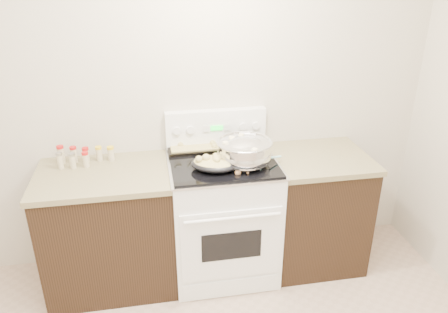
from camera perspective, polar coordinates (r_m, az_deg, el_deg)
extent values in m
cube|color=beige|center=(3.25, -7.44, 8.11)|extent=(4.00, 0.05, 2.70)
cube|color=black|center=(3.33, -14.57, -9.43)|extent=(0.90, 0.64, 0.88)
cube|color=brown|center=(3.11, -15.46, -2.36)|extent=(0.93, 0.67, 0.04)
cube|color=black|center=(3.53, 11.64, -6.99)|extent=(0.70, 0.64, 0.88)
cube|color=brown|center=(3.32, 12.31, -0.21)|extent=(0.73, 0.67, 0.04)
cube|color=white|center=(3.33, -0.15, -8.11)|extent=(0.76, 0.66, 0.92)
cube|color=white|center=(3.06, 0.97, -11.53)|extent=(0.70, 0.01, 0.55)
cube|color=black|center=(3.06, 1.00, -11.61)|extent=(0.42, 0.01, 0.22)
cylinder|color=white|center=(2.89, 1.16, -8.07)|extent=(0.65, 0.02, 0.02)
cube|color=white|center=(3.30, 0.92, -16.77)|extent=(0.70, 0.01, 0.14)
cube|color=silver|center=(3.11, -0.16, -0.86)|extent=(0.78, 0.68, 0.01)
cube|color=black|center=(3.10, -0.16, -0.66)|extent=(0.74, 0.64, 0.01)
cube|color=white|center=(3.31, -1.07, 3.77)|extent=(0.76, 0.07, 0.28)
cylinder|color=white|center=(3.23, -6.20, 3.35)|extent=(0.06, 0.02, 0.06)
cylinder|color=white|center=(3.24, -4.43, 3.48)|extent=(0.06, 0.02, 0.06)
cylinder|color=white|center=(3.30, 2.50, 3.93)|extent=(0.06, 0.02, 0.06)
cylinder|color=white|center=(3.32, 4.19, 4.03)|extent=(0.06, 0.02, 0.06)
cube|color=#19E533|center=(3.27, -0.95, 3.74)|extent=(0.09, 0.00, 0.04)
cube|color=silver|center=(3.26, -2.34, 3.64)|extent=(0.05, 0.00, 0.05)
cube|color=silver|center=(3.28, 0.44, 3.82)|extent=(0.05, 0.00, 0.05)
ellipsoid|color=silver|center=(3.02, 2.67, 0.31)|extent=(0.50, 0.50, 0.23)
cylinder|color=silver|center=(3.05, 2.64, -0.89)|extent=(0.21, 0.21, 0.01)
torus|color=silver|center=(2.99, 2.70, 1.90)|extent=(0.39, 0.39, 0.02)
cylinder|color=silver|center=(3.01, 2.68, 0.73)|extent=(0.36, 0.36, 0.13)
cylinder|color=brown|center=(2.99, 2.70, 1.69)|extent=(0.34, 0.34, 0.00)
cube|color=#FEF3BC|center=(3.06, 0.97, 2.43)|extent=(0.03, 0.03, 0.02)
cube|color=#FEF3BC|center=(3.01, 3.45, 1.96)|extent=(0.03, 0.03, 0.02)
cube|color=#FEF3BC|center=(3.11, 2.28, 2.75)|extent=(0.04, 0.04, 0.03)
cube|color=#FEF3BC|center=(2.87, 4.02, 0.75)|extent=(0.05, 0.05, 0.03)
cube|color=#FEF3BC|center=(3.06, 1.04, 2.36)|extent=(0.04, 0.04, 0.03)
cube|color=#FEF3BC|center=(2.97, 0.18, 1.70)|extent=(0.04, 0.04, 0.03)
cube|color=#FEF3BC|center=(2.97, 3.14, 1.62)|extent=(0.04, 0.04, 0.03)
cube|color=#FEF3BC|center=(2.99, 1.51, 1.85)|extent=(0.04, 0.04, 0.02)
cube|color=#FEF3BC|center=(3.05, 2.67, 2.26)|extent=(0.05, 0.05, 0.03)
cube|color=#FEF3BC|center=(3.03, 1.03, 2.17)|extent=(0.03, 0.03, 0.03)
cube|color=#FEF3BC|center=(2.98, 2.24, 1.76)|extent=(0.04, 0.04, 0.03)
cube|color=#FEF3BC|center=(2.96, 2.49, 1.59)|extent=(0.04, 0.04, 0.03)
cube|color=#FEF3BC|center=(2.98, 1.95, 1.73)|extent=(0.04, 0.04, 0.03)
ellipsoid|color=black|center=(2.96, -1.23, -1.00)|extent=(0.38, 0.32, 0.08)
ellipsoid|color=tan|center=(2.95, -1.24, -0.79)|extent=(0.35, 0.29, 0.06)
sphere|color=tan|center=(2.90, -0.92, -0.49)|extent=(0.04, 0.04, 0.04)
sphere|color=tan|center=(2.94, -2.35, -0.15)|extent=(0.05, 0.05, 0.05)
sphere|color=tan|center=(2.92, -3.30, -0.36)|extent=(0.05, 0.05, 0.05)
sphere|color=tan|center=(2.94, -2.23, -0.14)|extent=(0.05, 0.05, 0.05)
sphere|color=tan|center=(2.92, -1.07, -0.39)|extent=(0.05, 0.05, 0.05)
sphere|color=tan|center=(2.94, -0.65, -0.16)|extent=(0.04, 0.04, 0.04)
sphere|color=tan|center=(2.97, -1.07, 0.03)|extent=(0.05, 0.05, 0.05)
sphere|color=tan|center=(2.93, -0.98, -0.28)|extent=(0.05, 0.05, 0.05)
cube|color=black|center=(3.33, -3.58, 1.42)|extent=(0.45, 0.32, 0.02)
cube|color=tan|center=(3.32, -3.58, 1.61)|extent=(0.41, 0.27, 0.02)
sphere|color=tan|center=(3.29, -5.73, 1.59)|extent=(0.04, 0.04, 0.04)
sphere|color=tan|center=(3.38, -3.95, 2.31)|extent=(0.04, 0.04, 0.04)
sphere|color=tan|center=(3.25, -1.28, 1.33)|extent=(0.05, 0.05, 0.05)
sphere|color=tan|center=(3.29, -5.62, 1.52)|extent=(0.04, 0.04, 0.04)
sphere|color=tan|center=(3.35, -5.54, 2.01)|extent=(0.03, 0.03, 0.03)
sphere|color=tan|center=(3.41, -1.83, 2.44)|extent=(0.03, 0.03, 0.03)
sphere|color=tan|center=(3.35, -4.63, 2.00)|extent=(0.04, 0.04, 0.04)
sphere|color=tan|center=(3.42, -2.54, 2.51)|extent=(0.04, 0.04, 0.04)
sphere|color=tan|center=(3.36, -5.11, 2.15)|extent=(0.04, 0.04, 0.04)
sphere|color=tan|center=(3.30, -1.49, 1.77)|extent=(0.05, 0.05, 0.05)
cylinder|color=tan|center=(3.01, 1.96, -1.20)|extent=(0.08, 0.25, 0.01)
sphere|color=tan|center=(2.91, 1.82, -2.06)|extent=(0.04, 0.04, 0.04)
sphere|color=#9EE5EB|center=(2.98, 4.52, -1.15)|extent=(0.07, 0.07, 0.07)
cylinder|color=#9EE5EB|center=(3.04, 5.98, -0.17)|extent=(0.21, 0.13, 0.06)
cylinder|color=#BFB28C|center=(3.31, -20.49, 0.11)|extent=(0.05, 0.05, 0.11)
cylinder|color=#B21414|center=(3.28, -20.66, 1.16)|extent=(0.05, 0.05, 0.02)
cylinder|color=#BFB28C|center=(3.29, -19.00, 0.10)|extent=(0.04, 0.04, 0.10)
cylinder|color=#B21414|center=(3.27, -19.15, 1.07)|extent=(0.05, 0.05, 0.02)
cylinder|color=#BFB28C|center=(3.27, -17.56, 0.06)|extent=(0.04, 0.04, 0.09)
cylinder|color=#B21414|center=(3.25, -17.69, 0.96)|extent=(0.05, 0.05, 0.02)
cylinder|color=#BFB28C|center=(3.27, -15.99, 0.23)|extent=(0.04, 0.04, 0.09)
cylinder|color=gold|center=(3.25, -16.10, 1.11)|extent=(0.05, 0.05, 0.02)
cylinder|color=#BFB28C|center=(3.25, -14.54, 0.24)|extent=(0.05, 0.05, 0.09)
cylinder|color=gold|center=(3.23, -14.64, 1.11)|extent=(0.05, 0.05, 0.02)
cylinder|color=#BFB28C|center=(3.23, -20.60, -0.65)|extent=(0.04, 0.04, 0.10)
cylinder|color=#B2B2B7|center=(3.20, -20.76, 0.33)|extent=(0.04, 0.04, 0.02)
cylinder|color=#BFB28C|center=(3.20, -19.15, -0.67)|extent=(0.04, 0.04, 0.09)
cylinder|color=#B2B2B7|center=(3.18, -19.29, 0.24)|extent=(0.04, 0.04, 0.02)
cylinder|color=#BFB28C|center=(3.20, -17.60, -0.52)|extent=(0.04, 0.04, 0.09)
cylinder|color=#B21414|center=(3.17, -17.73, 0.39)|extent=(0.04, 0.04, 0.02)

